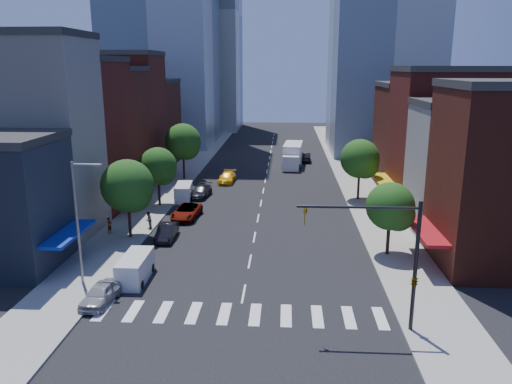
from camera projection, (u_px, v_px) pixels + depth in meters
ground at (244, 294)px, 35.13m from camera, size 220.00×220.00×0.00m
sidewalk_left at (183, 173)px, 74.55m from camera, size 5.00×120.00×0.15m
sidewalk_right at (352, 175)px, 73.08m from camera, size 5.00×120.00×0.15m
crosswalk at (240, 314)px, 32.23m from camera, size 19.00×3.00×0.01m
bldg_left_1 at (26, 140)px, 45.77m from camera, size 12.00×8.00×18.00m
bldg_left_2 at (67, 138)px, 54.24m from camera, size 12.00×9.00×16.00m
bldg_left_3 at (96, 132)px, 62.59m from camera, size 12.00×8.00×15.00m
bldg_left_4 at (118, 118)px, 70.57m from camera, size 12.00×9.00×17.00m
bldg_left_5 at (138, 124)px, 80.25m from camera, size 12.00×10.00×13.00m
bldg_right_1 at (479, 171)px, 46.94m from camera, size 12.00×8.00×12.00m
bldg_right_2 at (450, 141)px, 55.28m from camera, size 12.00×10.00×15.00m
bldg_right_3 at (425, 138)px, 65.20m from camera, size 12.00×10.00×13.00m
tower_far_w at (202, 13)px, 121.24m from camera, size 18.00×18.00×56.00m
traffic_signal at (406, 267)px, 29.17m from camera, size 7.24×2.24×8.00m
streetlight at (79, 215)px, 35.50m from camera, size 2.25×0.25×9.00m
tree_left_near at (129, 188)px, 45.17m from camera, size 4.80×4.80×7.30m
tree_left_mid at (159, 168)px, 55.90m from camera, size 4.20×4.20×6.65m
tree_left_far at (184, 143)px, 69.28m from camera, size 5.00×5.00×7.75m
tree_right_near at (392, 208)px, 41.09m from camera, size 4.00×4.00×6.20m
tree_right_far at (361, 160)px, 58.34m from camera, size 4.60×4.60×7.20m
parked_car_front at (101, 294)px, 33.58m from camera, size 2.06×4.23×1.39m
parked_car_second at (167, 232)px, 46.09m from camera, size 1.59×4.35×1.42m
parked_car_third at (187, 212)px, 52.36m from camera, size 2.80×5.42×1.46m
parked_car_rear at (201, 192)px, 60.86m from camera, size 2.52×5.03×1.40m
cargo_van_near at (135, 269)px, 37.05m from camera, size 1.90×4.55×1.93m
cargo_van_far at (184, 192)px, 59.51m from camera, size 2.23×4.65×1.92m
taxi at (227, 177)px, 68.50m from camera, size 2.27×4.99×1.42m
traffic_car_oncoming at (306, 157)px, 83.59m from camera, size 1.78×4.65×1.51m
traffic_car_far at (293, 157)px, 83.40m from camera, size 1.87×4.40×1.48m
box_truck at (293, 156)px, 79.14m from camera, size 3.39×9.20×3.63m
pedestrian_near at (110, 226)px, 47.13m from camera, size 0.51×0.65×1.56m
pedestrian_far at (148, 220)px, 48.71m from camera, size 0.71×0.87×1.66m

